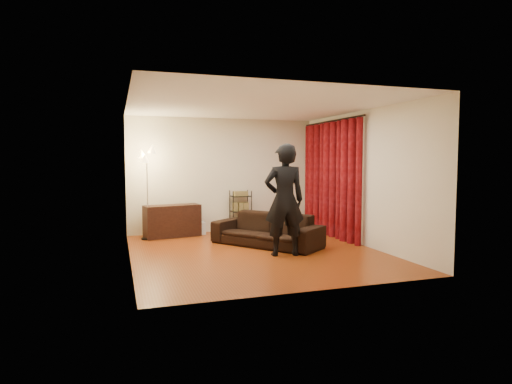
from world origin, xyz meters
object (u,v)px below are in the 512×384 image
object	(u,v)px
sofa	(267,230)
storage_boxes	(197,228)
wire_shelf	(241,211)
floor_lamp	(147,194)
person	(284,200)
media_cabinet	(172,221)

from	to	relation	value
sofa	storage_boxes	world-z (taller)	sofa
wire_shelf	floor_lamp	distance (m)	2.26
storage_boxes	floor_lamp	size ratio (longest dim) A/B	0.18
person	media_cabinet	distance (m)	3.10
storage_boxes	sofa	bearing A→B (deg)	-57.76
wire_shelf	floor_lamp	size ratio (longest dim) A/B	0.51
sofa	person	distance (m)	1.15
storage_boxes	wire_shelf	world-z (taller)	wire_shelf
media_cabinet	wire_shelf	distance (m)	1.65
wire_shelf	floor_lamp	xyz separation A→B (m)	(-2.18, -0.32, 0.48)
media_cabinet	floor_lamp	world-z (taller)	floor_lamp
floor_lamp	wire_shelf	bearing A→B (deg)	8.38
sofa	storage_boxes	distance (m)	2.04
storage_boxes	person	bearing A→B (deg)	-67.63
person	floor_lamp	world-z (taller)	person
storage_boxes	floor_lamp	distance (m)	1.43
person	storage_boxes	bearing A→B (deg)	-60.69
wire_shelf	sofa	bearing A→B (deg)	-87.53
sofa	person	size ratio (longest dim) A/B	1.11
sofa	person	world-z (taller)	person
person	floor_lamp	xyz separation A→B (m)	(-2.22, 2.38, -0.02)
person	media_cabinet	size ratio (longest dim) A/B	1.64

